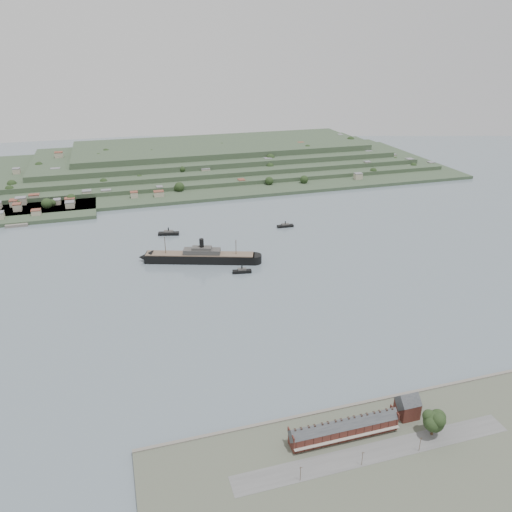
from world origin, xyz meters
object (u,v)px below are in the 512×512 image
object	(u,v)px
terrace_row	(344,428)
steamship	(197,257)
gabled_building	(407,406)
tugboat	(242,271)
fig_tree	(435,421)

from	to	relation	value
terrace_row	steamship	distance (m)	231.74
terrace_row	gabled_building	xyz separation A→B (m)	(37.50, 4.02, 1.34)
gabled_building	tugboat	bearing A→B (deg)	100.56
gabled_building	tugboat	size ratio (longest dim) A/B	0.87
gabled_building	tugboat	world-z (taller)	gabled_building
tugboat	fig_tree	xyz separation A→B (m)	(40.89, -208.55, 8.90)
terrace_row	steamship	world-z (taller)	steamship
gabled_building	steamship	bearing A→B (deg)	106.76
steamship	tugboat	xyz separation A→B (m)	(32.04, -32.94, -3.08)
steamship	fig_tree	bearing A→B (deg)	-73.20
terrace_row	gabled_building	size ratio (longest dim) A/B	3.95
steamship	tugboat	world-z (taller)	steamship
terrace_row	fig_tree	xyz separation A→B (m)	(42.45, -11.77, 3.80)
steamship	terrace_row	bearing A→B (deg)	-82.44
terrace_row	tugboat	bearing A→B (deg)	89.55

